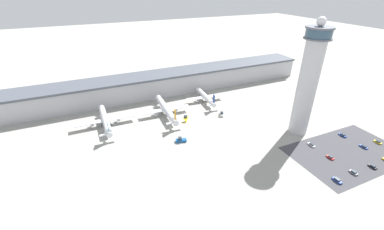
# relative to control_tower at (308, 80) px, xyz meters

# --- Properties ---
(ground_plane) EXTENTS (1000.00, 1000.00, 0.00)m
(ground_plane) POSITION_rel_control_tower_xyz_m (-64.21, 24.74, -34.14)
(ground_plane) COLOR #9E9B93
(terminal_building) EXTENTS (273.97, 25.00, 17.55)m
(terminal_building) POSITION_rel_control_tower_xyz_m (-64.21, 94.74, -25.27)
(terminal_building) COLOR #B2B2B7
(terminal_building) RESTS_ON ground
(control_tower) EXTENTS (14.78, 14.78, 69.03)m
(control_tower) POSITION_rel_control_tower_xyz_m (0.00, 0.00, 0.00)
(control_tower) COLOR #BCBCC1
(control_tower) RESTS_ON ground
(parking_lot_surface) EXTENTS (64.00, 40.00, 0.01)m
(parking_lot_surface) POSITION_rel_control_tower_xyz_m (8.27, -29.52, -34.14)
(parking_lot_surface) COLOR #424247
(parking_lot_surface) RESTS_ON ground
(airplane_gate_alpha) EXTENTS (40.20, 40.56, 12.93)m
(airplane_gate_alpha) POSITION_rel_control_tower_xyz_m (-110.49, 56.81, -29.71)
(airplane_gate_alpha) COLOR silver
(airplane_gate_alpha) RESTS_ON ground
(airplane_gate_bravo) EXTENTS (34.85, 43.98, 13.79)m
(airplane_gate_bravo) POSITION_rel_control_tower_xyz_m (-68.95, 55.30, -29.68)
(airplane_gate_bravo) COLOR silver
(airplane_gate_bravo) RESTS_ON ground
(airplane_gate_charlie) EXTENTS (30.32, 34.02, 12.03)m
(airplane_gate_charlie) POSITION_rel_control_tower_xyz_m (-33.17, 64.23, -30.21)
(airplane_gate_charlie) COLOR white
(airplane_gate_charlie) RESTS_ON ground
(service_truck_catering) EXTENTS (6.88, 4.25, 2.89)m
(service_truck_catering) POSITION_rel_control_tower_xyz_m (-72.34, 19.24, -33.14)
(service_truck_catering) COLOR black
(service_truck_catering) RESTS_ON ground
(service_truck_fuel) EXTENTS (3.55, 7.47, 2.93)m
(service_truck_fuel) POSITION_rel_control_tower_xyz_m (-110.03, 60.56, -33.13)
(service_truck_fuel) COLOR black
(service_truck_fuel) RESTS_ON ground
(service_truck_baggage) EXTENTS (6.00, 7.20, 3.01)m
(service_truck_baggage) POSITION_rel_control_tower_xyz_m (-59.52, 42.58, -33.10)
(service_truck_baggage) COLOR black
(service_truck_baggage) RESTS_ON ground
(service_truck_water) EXTENTS (4.52, 6.32, 3.06)m
(service_truck_water) POSITION_rel_control_tower_xyz_m (-33.48, 38.25, -33.08)
(service_truck_water) COLOR black
(service_truck_water) RESTS_ON ground
(car_black_suv) EXTENTS (1.82, 4.79, 1.59)m
(car_black_suv) POSITION_rel_control_tower_xyz_m (-16.92, -43.18, -33.52)
(car_black_suv) COLOR black
(car_black_suv) RESTS_ON ground
(car_grey_coupe) EXTENTS (1.96, 4.67, 1.39)m
(car_grey_coupe) POSITION_rel_control_tower_xyz_m (21.36, -29.69, -33.61)
(car_grey_coupe) COLOR black
(car_grey_coupe) RESTS_ON ground
(car_navy_sedan) EXTENTS (1.86, 4.21, 1.45)m
(car_navy_sedan) POSITION_rel_control_tower_xyz_m (-4.64, -28.96, -33.58)
(car_navy_sedan) COLOR black
(car_navy_sedan) RESTS_ON ground
(car_maroon_suv) EXTENTS (1.95, 4.76, 1.54)m
(car_maroon_suv) POSITION_rel_control_tower_xyz_m (21.26, -16.07, -33.55)
(car_maroon_suv) COLOR black
(car_maroon_suv) RESTS_ON ground
(car_silver_sedan) EXTENTS (1.99, 4.42, 1.42)m
(car_silver_sedan) POSITION_rel_control_tower_xyz_m (33.54, -29.98, -33.60)
(car_silver_sedan) COLOR black
(car_silver_sedan) RESTS_ON ground
(car_blue_compact) EXTENTS (1.82, 4.11, 1.47)m
(car_blue_compact) POSITION_rel_control_tower_xyz_m (-4.48, -42.56, -33.57)
(car_blue_compact) COLOR black
(car_blue_compact) RESTS_ON ground
(car_red_hatchback) EXTENTS (1.98, 4.08, 1.50)m
(car_red_hatchback) POSITION_rel_control_tower_xyz_m (8.67, -43.45, -33.56)
(car_red_hatchback) COLOR black
(car_red_hatchback) RESTS_ON ground
(car_yellow_taxi) EXTENTS (1.92, 4.82, 1.48)m
(car_yellow_taxi) POSITION_rel_control_tower_xyz_m (-4.60, -15.94, -33.57)
(car_yellow_taxi) COLOR black
(car_yellow_taxi) RESTS_ON ground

